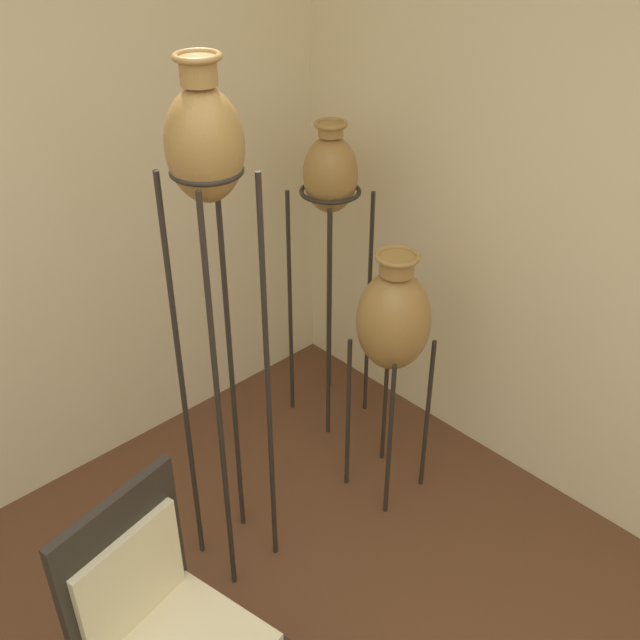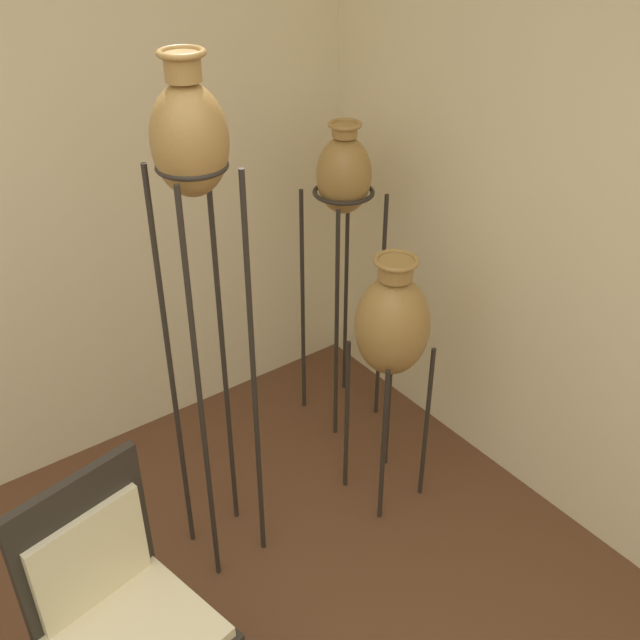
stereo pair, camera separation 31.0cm
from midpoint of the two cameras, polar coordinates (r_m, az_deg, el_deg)
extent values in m
cylinder|color=#28231E|center=(2.66, -5.75, -7.07)|extent=(0.02, 0.02, 1.70)
cylinder|color=#28231E|center=(2.75, -1.82, -5.36)|extent=(0.02, 0.02, 1.70)
cylinder|color=#28231E|center=(2.82, -8.13, -4.75)|extent=(0.02, 0.02, 1.70)
cylinder|color=#28231E|center=(2.90, -4.34, -3.21)|extent=(0.02, 0.02, 1.70)
torus|color=#28231E|center=(2.37, -5.99, 11.53)|extent=(0.23, 0.23, 0.02)
ellipsoid|color=olive|center=(2.34, -6.10, 13.36)|extent=(0.24, 0.24, 0.36)
cylinder|color=olive|center=(2.28, -6.43, 18.55)|extent=(0.11, 0.11, 0.08)
torus|color=olive|center=(2.27, -6.49, 19.53)|extent=(0.15, 0.15, 0.02)
cylinder|color=#28231E|center=(3.50, 3.81, -0.93)|extent=(0.02, 0.02, 1.23)
cylinder|color=#28231E|center=(3.66, 7.08, 0.47)|extent=(0.02, 0.02, 1.23)
cylinder|color=#28231E|center=(3.68, 1.08, 0.93)|extent=(0.02, 0.02, 1.23)
cylinder|color=#28231E|center=(3.83, 4.32, 2.19)|extent=(0.02, 0.02, 1.23)
torus|color=#28231E|center=(3.38, 4.47, 9.63)|extent=(0.28, 0.28, 0.02)
ellipsoid|color=olive|center=(3.36, 4.53, 10.88)|extent=(0.25, 0.25, 0.35)
cylinder|color=olive|center=(3.29, 4.68, 14.14)|extent=(0.11, 0.11, 0.05)
torus|color=olive|center=(3.28, 4.70, 14.58)|extent=(0.15, 0.15, 0.02)
cylinder|color=#28231E|center=(3.20, 7.67, -9.76)|extent=(0.02, 0.02, 0.81)
cylinder|color=#28231E|center=(3.34, 10.78, -7.97)|extent=(0.02, 0.02, 0.81)
cylinder|color=#28231E|center=(3.33, 4.74, -7.52)|extent=(0.02, 0.02, 0.81)
cylinder|color=#28231E|center=(3.47, 7.85, -5.92)|extent=(0.02, 0.02, 0.81)
torus|color=#28231E|center=(3.09, 8.30, -2.03)|extent=(0.26, 0.26, 0.02)
ellipsoid|color=olive|center=(3.04, 8.44, -0.50)|extent=(0.31, 0.31, 0.44)
cylinder|color=olive|center=(2.91, 8.84, 3.75)|extent=(0.14, 0.14, 0.08)
torus|color=olive|center=(2.89, 8.90, 4.41)|extent=(0.18, 0.18, 0.02)
cylinder|color=#28231E|center=(2.85, -8.82, -21.72)|extent=(0.02, 0.02, 0.48)
cube|color=beige|center=(2.46, -10.05, -22.87)|extent=(0.50, 0.49, 0.04)
cube|color=#28231E|center=(2.39, -13.93, -16.46)|extent=(0.43, 0.11, 0.52)
cube|color=beige|center=(2.41, -13.37, -17.64)|extent=(0.37, 0.10, 0.37)
camera|label=1|loc=(0.16, -87.14, 1.81)|focal=42.00mm
camera|label=2|loc=(0.16, 92.86, -1.81)|focal=42.00mm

